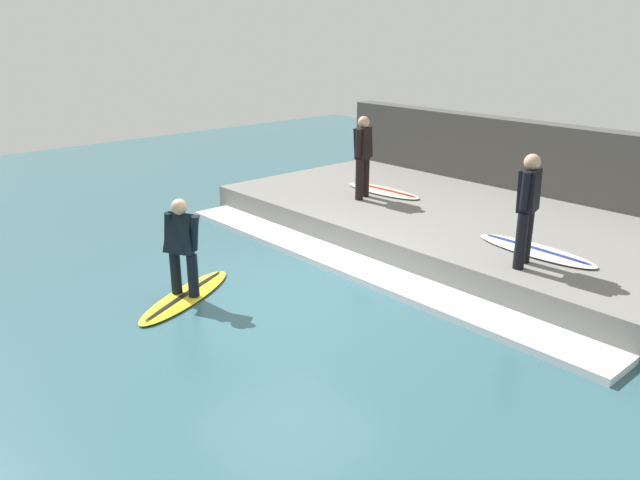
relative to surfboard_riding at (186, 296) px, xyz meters
name	(u,v)px	position (x,y,z in m)	size (l,w,h in m)	color
ground_plane	(288,294)	(1.22, -0.88, -0.03)	(28.00, 28.00, 0.00)	#335B66
concrete_ledge	(453,224)	(5.20, -0.88, 0.21)	(4.40, 9.14, 0.49)	slate
back_wall	(527,168)	(7.65, -0.88, 0.93)	(0.50, 9.60, 1.93)	#474442
wave_foam_crest	(356,267)	(2.62, -0.88, 0.02)	(0.76, 8.69, 0.11)	silver
surfboard_riding	(186,296)	(0.00, 0.00, 0.00)	(2.12, 1.40, 0.07)	yellow
surfer_riding	(182,243)	(0.00, 0.00, 0.83)	(0.54, 0.59, 1.44)	black
surfer_waiting_near	(528,204)	(3.69, -3.20, 1.38)	(0.54, 0.34, 1.63)	black
surfboard_waiting_near	(535,250)	(4.34, -3.05, 0.49)	(0.66, 2.00, 0.07)	white
surfer_waiting_far	(363,153)	(4.63, 0.96, 1.38)	(0.53, 0.39, 1.63)	black
surfboard_waiting_far	(383,191)	(5.28, 1.00, 0.49)	(0.65, 1.88, 0.07)	beige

